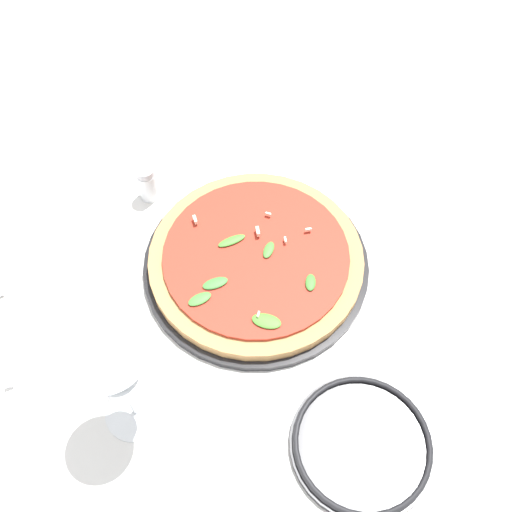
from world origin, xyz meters
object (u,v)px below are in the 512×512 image
wine_glass (117,375)px  pizza_arugula_main (256,261)px  side_plate_white (362,444)px  shaker_pepper (147,183)px  fork (0,324)px

wine_glass → pizza_arugula_main: bearing=-63.6°
side_plate_white → shaker_pepper: (0.51, 0.08, 0.02)m
wine_glass → side_plate_white: (-0.18, -0.24, -0.12)m
side_plate_white → shaker_pepper: size_ratio=2.80×
pizza_arugula_main → wine_glass: size_ratio=1.85×
pizza_arugula_main → side_plate_white: size_ratio=1.85×
wine_glass → shaker_pepper: (0.33, -0.16, -0.10)m
side_plate_white → pizza_arugula_main: bearing=-2.1°
side_plate_white → fork: bearing=42.7°
fork → side_plate_white: bearing=-128.8°
wine_glass → side_plate_white: bearing=-127.2°
wine_glass → fork: size_ratio=0.91×
side_plate_white → shaker_pepper: bearing=8.6°
fork → shaker_pepper: 0.31m
pizza_arugula_main → wine_glass: wine_glass is taller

